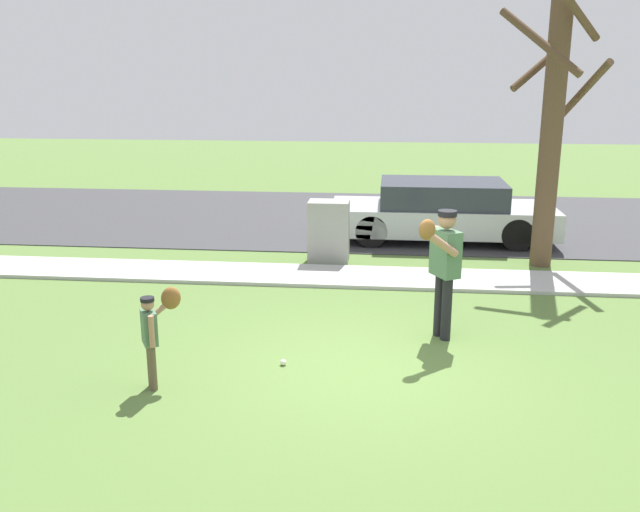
{
  "coord_description": "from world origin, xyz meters",
  "views": [
    {
      "loc": [
        0.24,
        -7.51,
        3.39
      ],
      "look_at": [
        -0.66,
        1.32,
        1.0
      ],
      "focal_mm": 38.09,
      "sensor_mm": 36.0,
      "label": 1
    }
  ],
  "objects_px": {
    "street_tree_near": "(552,123)",
    "parked_sedan_silver": "(441,211)",
    "baseball": "(283,362)",
    "person_child": "(155,326)",
    "person_adult": "(443,260)",
    "utility_cabinet": "(329,231)"
  },
  "relations": [
    {
      "from": "person_child",
      "to": "utility_cabinet",
      "type": "bearing_deg",
      "value": 45.92
    },
    {
      "from": "utility_cabinet",
      "to": "street_tree_near",
      "type": "height_order",
      "value": "street_tree_near"
    },
    {
      "from": "person_child",
      "to": "parked_sedan_silver",
      "type": "bearing_deg",
      "value": 34.35
    },
    {
      "from": "utility_cabinet",
      "to": "street_tree_near",
      "type": "bearing_deg",
      "value": 1.87
    },
    {
      "from": "street_tree_near",
      "to": "utility_cabinet",
      "type": "bearing_deg",
      "value": -178.13
    },
    {
      "from": "person_adult",
      "to": "utility_cabinet",
      "type": "xyz_separation_m",
      "value": [
        -1.81,
        3.65,
        -0.5
      ]
    },
    {
      "from": "person_adult",
      "to": "person_child",
      "type": "relative_size",
      "value": 1.56
    },
    {
      "from": "street_tree_near",
      "to": "parked_sedan_silver",
      "type": "bearing_deg",
      "value": 133.78
    },
    {
      "from": "utility_cabinet",
      "to": "person_adult",
      "type": "bearing_deg",
      "value": -63.67
    },
    {
      "from": "person_adult",
      "to": "baseball",
      "type": "height_order",
      "value": "person_adult"
    },
    {
      "from": "baseball",
      "to": "person_child",
      "type": "bearing_deg",
      "value": -152.3
    },
    {
      "from": "street_tree_near",
      "to": "person_child",
      "type": "bearing_deg",
      "value": -133.82
    },
    {
      "from": "baseball",
      "to": "parked_sedan_silver",
      "type": "bearing_deg",
      "value": 70.72
    },
    {
      "from": "baseball",
      "to": "utility_cabinet",
      "type": "bearing_deg",
      "value": 88.51
    },
    {
      "from": "person_adult",
      "to": "utility_cabinet",
      "type": "height_order",
      "value": "person_adult"
    },
    {
      "from": "person_child",
      "to": "parked_sedan_silver",
      "type": "relative_size",
      "value": 0.24
    },
    {
      "from": "utility_cabinet",
      "to": "parked_sedan_silver",
      "type": "distance_m",
      "value": 2.89
    },
    {
      "from": "utility_cabinet",
      "to": "street_tree_near",
      "type": "distance_m",
      "value": 4.36
    },
    {
      "from": "person_child",
      "to": "utility_cabinet",
      "type": "xyz_separation_m",
      "value": [
        1.43,
        5.4,
        -0.15
      ]
    },
    {
      "from": "baseball",
      "to": "street_tree_near",
      "type": "xyz_separation_m",
      "value": [
        4.0,
        4.84,
        2.53
      ]
    },
    {
      "from": "person_adult",
      "to": "street_tree_near",
      "type": "height_order",
      "value": "street_tree_near"
    },
    {
      "from": "person_adult",
      "to": "street_tree_near",
      "type": "bearing_deg",
      "value": -148.01
    }
  ]
}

